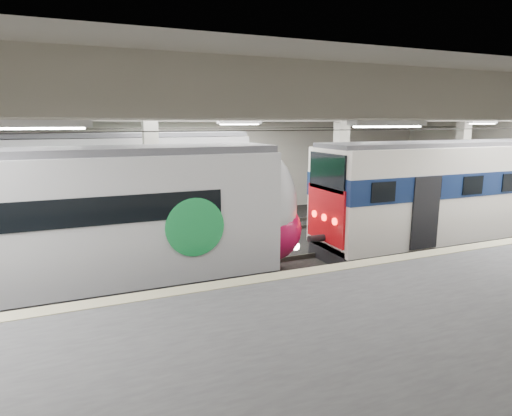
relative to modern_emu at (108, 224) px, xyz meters
name	(u,v)px	position (x,y,z in m)	size (l,w,h in m)	color
station_hall	(286,183)	(4.77, -1.74, 1.13)	(36.00, 24.00, 5.75)	black
modern_emu	(108,224)	(0.00, 0.00, 0.00)	(13.21, 2.73, 4.29)	silver
older_rer	(460,191)	(13.51, 0.00, 0.11)	(12.72, 2.81, 4.23)	white
far_train	(67,190)	(-1.16, 5.50, 0.24)	(14.33, 3.05, 4.55)	silver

